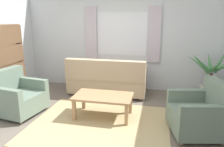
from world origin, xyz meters
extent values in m
plane|color=#6B6056|center=(0.00, 0.00, 0.00)|extent=(6.24, 6.24, 0.00)
cube|color=silver|center=(0.00, 2.26, 1.30)|extent=(5.32, 0.12, 2.60)
cube|color=white|center=(0.00, 2.20, 1.45)|extent=(1.30, 0.01, 1.10)
cube|color=silver|center=(-0.83, 2.17, 1.45)|extent=(0.32, 0.06, 1.40)
cube|color=silver|center=(0.83, 2.17, 1.45)|extent=(0.32, 0.06, 1.40)
cube|color=tan|center=(0.00, 0.00, 0.01)|extent=(2.44, 1.97, 0.01)
cube|color=tan|center=(-0.25, 1.64, 0.25)|extent=(1.90, 0.80, 0.38)
cube|color=tan|center=(-0.25, 1.32, 0.68)|extent=(1.90, 0.20, 0.48)
cube|color=tan|center=(0.62, 1.64, 0.56)|extent=(0.16, 0.80, 0.24)
cube|color=tan|center=(-1.12, 1.64, 0.56)|extent=(0.16, 0.80, 0.24)
cylinder|color=#A87F56|center=(0.60, 1.94, 0.03)|extent=(0.06, 0.06, 0.06)
cylinder|color=#A87F56|center=(-1.10, 1.94, 0.03)|extent=(0.06, 0.06, 0.06)
cylinder|color=#A87F56|center=(0.60, 1.34, 0.03)|extent=(0.06, 0.06, 0.06)
cylinder|color=#A87F56|center=(-1.10, 1.34, 0.03)|extent=(0.06, 0.06, 0.06)
cube|color=slate|center=(-1.68, 0.11, 0.24)|extent=(0.92, 0.95, 0.36)
cube|color=slate|center=(-2.00, 0.16, 0.65)|extent=(0.31, 0.86, 0.46)
cube|color=slate|center=(-1.73, -0.25, 0.53)|extent=(0.81, 0.24, 0.22)
cube|color=slate|center=(-1.62, 0.46, 0.53)|extent=(0.81, 0.24, 0.22)
cylinder|color=#A87F56|center=(-1.41, -0.28, 0.03)|extent=(0.05, 0.05, 0.06)
cylinder|color=#A87F56|center=(-1.31, 0.39, 0.03)|extent=(0.05, 0.05, 0.06)
cylinder|color=#A87F56|center=(-1.94, 0.49, 0.03)|extent=(0.05, 0.05, 0.06)
cube|color=slate|center=(1.63, 0.06, 0.24)|extent=(0.95, 0.99, 0.36)
cube|color=slate|center=(1.95, 0.12, 0.65)|extent=(0.35, 0.86, 0.46)
cube|color=slate|center=(1.55, 0.41, 0.53)|extent=(0.81, 0.28, 0.22)
cube|color=slate|center=(1.70, -0.30, 0.53)|extent=(0.81, 0.28, 0.22)
cylinder|color=#A87F56|center=(1.24, 0.32, 0.03)|extent=(0.05, 0.05, 0.06)
cylinder|color=#A87F56|center=(1.38, -0.34, 0.03)|extent=(0.05, 0.05, 0.06)
cylinder|color=#A87F56|center=(1.87, 0.45, 0.03)|extent=(0.05, 0.05, 0.06)
cylinder|color=#A87F56|center=(2.01, -0.21, 0.03)|extent=(0.05, 0.05, 0.06)
cube|color=#A87F56|center=(-0.02, 0.31, 0.42)|extent=(1.10, 0.64, 0.04)
cube|color=#A87F56|center=(-0.51, 0.05, 0.20)|extent=(0.06, 0.06, 0.40)
cube|color=#A87F56|center=(0.47, 0.05, 0.20)|extent=(0.06, 0.06, 0.40)
cube|color=#A87F56|center=(-0.51, 0.57, 0.20)|extent=(0.06, 0.06, 0.40)
cube|color=#A87F56|center=(0.47, 0.57, 0.20)|extent=(0.06, 0.06, 0.40)
cylinder|color=#B7B2A8|center=(2.15, 1.68, 0.17)|extent=(0.42, 0.42, 0.33)
cylinder|color=brown|center=(2.15, 1.68, 0.49)|extent=(0.07, 0.07, 0.32)
cone|color=#47894C|center=(2.38, 1.94, 0.90)|extent=(0.43, 0.54, 0.53)
cone|color=#47894C|center=(2.15, 1.98, 0.87)|extent=(0.10, 0.57, 0.41)
cone|color=#47894C|center=(1.91, 1.86, 0.86)|extent=(0.46, 0.44, 0.42)
cone|color=#47894C|center=(1.86, 1.72, 0.86)|extent=(0.54, 0.18, 0.42)
cone|color=#47894C|center=(1.89, 1.47, 0.89)|extent=(0.48, 0.45, 0.53)
cone|color=#47894C|center=(2.15, 1.36, 0.87)|extent=(0.10, 0.60, 0.36)
cube|color=brown|center=(-2.38, 1.15, 0.85)|extent=(0.30, 0.04, 1.70)
cube|color=brown|center=(-2.24, 0.70, 0.85)|extent=(0.02, 0.90, 1.70)
cube|color=brown|center=(-2.38, 0.70, 0.01)|extent=(0.30, 0.86, 0.02)
cube|color=brown|center=(-2.38, 0.70, 0.43)|extent=(0.30, 0.86, 0.02)
cube|color=brown|center=(-2.38, 0.70, 0.86)|extent=(0.30, 0.86, 0.02)
cube|color=brown|center=(-2.38, 0.70, 1.28)|extent=(0.30, 0.86, 0.02)
cube|color=brown|center=(-2.38, 0.70, 1.71)|extent=(0.30, 0.86, 0.02)
cube|color=#335199|center=(-2.38, 1.05, 0.59)|extent=(0.28, 0.09, 0.28)
cube|color=gold|center=(-2.38, 0.96, 0.59)|extent=(0.25, 0.07, 0.28)
cube|color=#7F478C|center=(-2.38, 0.87, 0.57)|extent=(0.28, 0.10, 0.26)
cube|color=#2D2D33|center=(-2.38, 0.78, 0.56)|extent=(0.28, 0.05, 0.24)
cube|color=beige|center=(-2.38, 0.71, 0.54)|extent=(0.25, 0.06, 0.19)
cube|color=gold|center=(-2.38, 0.62, 0.58)|extent=(0.27, 0.09, 0.27)
cube|color=orange|center=(-2.38, 0.52, 0.57)|extent=(0.24, 0.10, 0.25)
camera|label=1|loc=(0.98, -3.42, 1.87)|focal=34.69mm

